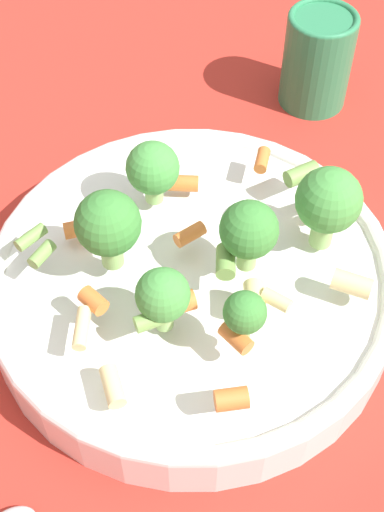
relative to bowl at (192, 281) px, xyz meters
name	(u,v)px	position (x,y,z in m)	size (l,w,h in m)	color
ground_plane	(192,301)	(0.00, 0.00, -0.02)	(3.00, 3.00, 0.00)	#B72D23
bowl	(192,281)	(0.00, 0.00, 0.00)	(0.30, 0.30, 0.05)	white
pasta_salad	(211,228)	(-0.01, 0.00, 0.06)	(0.25, 0.22, 0.07)	#8CB766
cup	(318,58)	(-0.14, -0.23, 0.02)	(0.06, 0.06, 0.09)	#2D7F51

